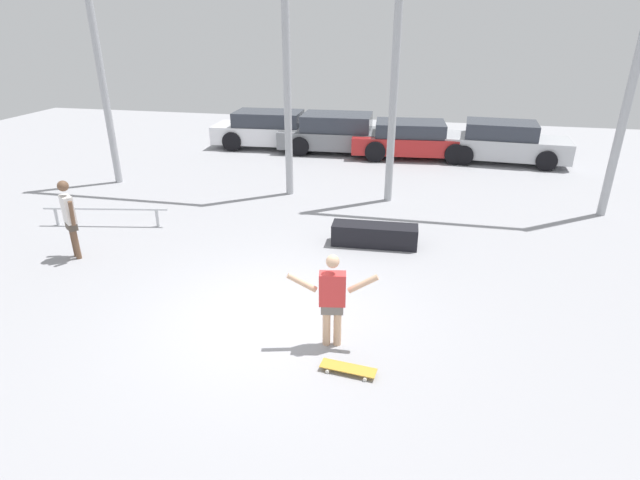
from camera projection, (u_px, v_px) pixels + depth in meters
ground_plane at (272, 317)px, 8.10m from camera, size 36.00×36.00×0.00m
skateboarder at (332, 297)px, 7.10m from camera, size 1.30×0.30×1.46m
skateboard at (348, 368)px, 6.80m from camera, size 0.79×0.31×0.08m
grind_box at (375, 235)px, 10.62m from camera, size 1.82×0.57×0.46m
grind_rail at (106, 211)px, 11.56m from camera, size 2.87×0.57×0.45m
canopy_support_left at (187, 43)px, 12.83m from camera, size 5.47×0.20×6.47m
canopy_support_right at (513, 46)px, 11.32m from camera, size 5.47×0.20×6.47m
parked_car_white at (272, 130)px, 18.73m from camera, size 4.53×2.01×1.34m
parked_car_grey at (340, 133)px, 18.13m from camera, size 4.51×2.15×1.35m
parked_car_red at (413, 139)px, 17.42m from camera, size 4.39×2.18×1.23m
parked_car_silver at (503, 143)px, 16.81m from camera, size 4.24×2.08×1.33m
bystander at (69, 215)px, 9.79m from camera, size 0.55×0.45×1.62m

